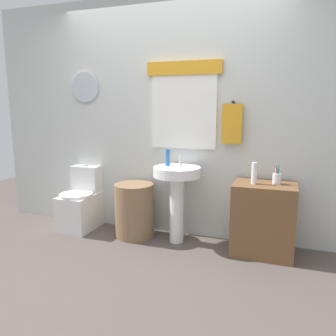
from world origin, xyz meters
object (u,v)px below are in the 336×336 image
Objects in this scene: laundry_hamper at (134,210)px; wooden_cabinet at (263,219)px; lotion_bottle at (254,173)px; pedestal_sink at (177,187)px; toothbrush_cup at (277,178)px; soap_bottle at (168,157)px; toilet at (81,204)px.

wooden_cabinet reaches higher than laundry_hamper.
laundry_hamper is 1.37m from lotion_bottle.
wooden_cabinet is 3.41× the size of lotion_bottle.
pedestal_sink is 3.95× the size of lotion_bottle.
pedestal_sink is 1.00m from toothbrush_cup.
toothbrush_cup is (1.11, -0.03, -0.14)m from soap_bottle.
toothbrush_cup is (0.21, 0.06, -0.05)m from lotion_bottle.
pedestal_sink is at bearing 177.06° from lotion_bottle.
toilet is 0.71m from laundry_hamper.
wooden_cabinet is (1.37, 0.00, 0.05)m from laundry_hamper.
pedestal_sink is 0.81m from lotion_bottle.
laundry_hamper is 0.58m from pedestal_sink.
toothbrush_cup is at bearing -0.28° from toilet.
soap_bottle is 1.12m from toothbrush_cup.
toilet is 0.92× the size of pedestal_sink.
soap_bottle reaches higher than wooden_cabinet.
laundry_hamper is at bearing 180.00° from pedestal_sink.
lotion_bottle reaches higher than toothbrush_cup.
soap_bottle reaches higher than toothbrush_cup.
toilet is at bearing 177.96° from lotion_bottle.
wooden_cabinet is 0.47m from lotion_bottle.
toothbrush_cup is (0.99, 0.02, 0.16)m from pedestal_sink.
lotion_bottle is (1.27, -0.04, 0.51)m from laundry_hamper.
toothbrush_cup is (0.10, 0.02, 0.41)m from wooden_cabinet.
toilet is 4.03× the size of toothbrush_cup.
soap_bottle reaches higher than laundry_hamper.
toilet is at bearing 178.54° from pedestal_sink.
toilet reaches higher than laundry_hamper.
toilet is 1.24m from pedestal_sink.
toilet is at bearing 177.52° from laundry_hamper.
pedestal_sink is at bearing -1.46° from toilet.
toothbrush_cup is at bearing 1.16° from pedestal_sink.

